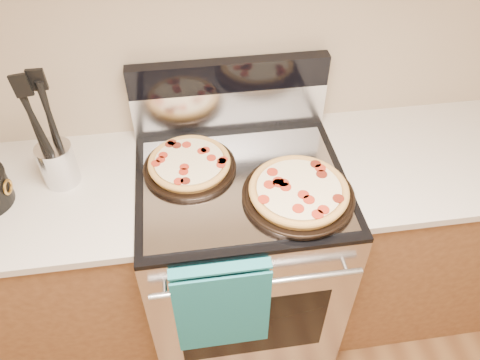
{
  "coord_description": "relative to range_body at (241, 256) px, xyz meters",
  "views": [
    {
      "loc": [
        -0.18,
        0.44,
        2.1
      ],
      "look_at": [
        -0.02,
        1.55,
        1.01
      ],
      "focal_mm": 35.0,
      "sensor_mm": 36.0,
      "label": 1
    }
  ],
  "objects": [
    {
      "name": "wall_back",
      "position": [
        0.0,
        0.35,
        0.9
      ],
      "size": [
        4.0,
        0.0,
        4.0
      ],
      "primitive_type": "plane",
      "rotation": [
        1.57,
        0.0,
        0.0
      ],
      "color": "tan",
      "rests_on": "ground"
    },
    {
      "name": "range_body",
      "position": [
        0.0,
        0.0,
        0.0
      ],
      "size": [
        0.76,
        0.68,
        0.9
      ],
      "primitive_type": "cube",
      "color": "#B7B7BC",
      "rests_on": "ground"
    },
    {
      "name": "oven_window",
      "position": [
        0.0,
        -0.34,
        0.0
      ],
      "size": [
        0.56,
        0.01,
        0.4
      ],
      "primitive_type": "cube",
      "color": "black",
      "rests_on": "range_body"
    },
    {
      "name": "cooktop",
      "position": [
        0.0,
        0.0,
        0.46
      ],
      "size": [
        0.76,
        0.68,
        0.02
      ],
      "primitive_type": "cube",
      "color": "black",
      "rests_on": "range_body"
    },
    {
      "name": "backsplash_lower",
      "position": [
        0.0,
        0.31,
        0.56
      ],
      "size": [
        0.76,
        0.06,
        0.18
      ],
      "primitive_type": "cube",
      "color": "silver",
      "rests_on": "cooktop"
    },
    {
      "name": "backsplash_upper",
      "position": [
        0.0,
        0.31,
        0.71
      ],
      "size": [
        0.76,
        0.06,
        0.12
      ],
      "primitive_type": "cube",
      "color": "black",
      "rests_on": "backsplash_lower"
    },
    {
      "name": "oven_handle",
      "position": [
        0.0,
        -0.38,
        0.35
      ],
      "size": [
        0.7,
        0.03,
        0.03
      ],
      "primitive_type": "cylinder",
      "rotation": [
        0.0,
        1.57,
        0.0
      ],
      "color": "silver",
      "rests_on": "range_body"
    },
    {
      "name": "dish_towel",
      "position": [
        -0.12,
        -0.38,
        0.25
      ],
      "size": [
        0.32,
        0.05,
        0.42
      ],
      "primitive_type": null,
      "color": "#1C648E",
      "rests_on": "oven_handle"
    },
    {
      "name": "foil_sheet",
      "position": [
        0.0,
        -0.03,
        0.47
      ],
      "size": [
        0.7,
        0.55,
        0.01
      ],
      "primitive_type": "cube",
      "color": "gray",
      "rests_on": "cooktop"
    },
    {
      "name": "cabinet_left",
      "position": [
        -0.88,
        0.03,
        -0.01
      ],
      "size": [
        1.0,
        0.62,
        0.88
      ],
      "primitive_type": "cube",
      "color": "brown",
      "rests_on": "ground"
    },
    {
      "name": "cabinet_right",
      "position": [
        0.88,
        0.03,
        -0.01
      ],
      "size": [
        1.0,
        0.62,
        0.88
      ],
      "primitive_type": "cube",
      "color": "brown",
      "rests_on": "ground"
    },
    {
      "name": "countertop_right",
      "position": [
        0.88,
        0.03,
        0.45
      ],
      "size": [
        1.02,
        0.64,
        0.03
      ],
      "primitive_type": "cube",
      "color": "beige",
      "rests_on": "cabinet_right"
    },
    {
      "name": "pepperoni_pizza_back",
      "position": [
        -0.18,
        0.07,
        0.5
      ],
      "size": [
        0.44,
        0.44,
        0.05
      ],
      "primitive_type": null,
      "rotation": [
        0.0,
        0.0,
        -0.42
      ],
      "color": "#AD7C35",
      "rests_on": "foil_sheet"
    },
    {
      "name": "pepperoni_pizza_front",
      "position": [
        0.18,
        -0.13,
        0.5
      ],
      "size": [
        0.5,
        0.5,
        0.05
      ],
      "primitive_type": null,
      "rotation": [
        0.0,
        0.0,
        -0.4
      ],
      "color": "#AD7C35",
      "rests_on": "foil_sheet"
    },
    {
      "name": "utensil_crock",
      "position": [
        -0.64,
        0.09,
        0.54
      ],
      "size": [
        0.14,
        0.14,
        0.16
      ],
      "primitive_type": "cylinder",
      "rotation": [
        0.0,
        0.0,
        0.12
      ],
      "color": "silver",
      "rests_on": "countertop_left"
    }
  ]
}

